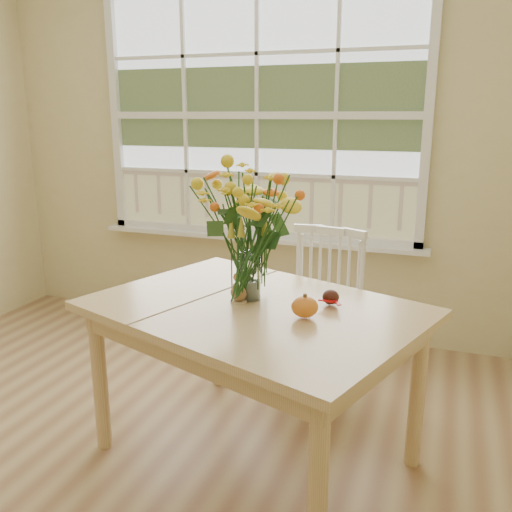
% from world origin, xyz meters
% --- Properties ---
extents(wall_back, '(4.00, 0.02, 2.70)m').
position_xyz_m(wall_back, '(0.00, 2.25, 1.35)').
color(wall_back, beige).
rests_on(wall_back, floor).
extents(window, '(2.42, 0.12, 1.74)m').
position_xyz_m(window, '(0.00, 2.21, 1.53)').
color(window, silver).
rests_on(window, wall_back).
extents(dining_table, '(1.64, 1.40, 0.75)m').
position_xyz_m(dining_table, '(0.53, 0.71, 0.65)').
color(dining_table, tan).
rests_on(dining_table, floor).
extents(windsor_chair, '(0.49, 0.47, 0.92)m').
position_xyz_m(windsor_chair, '(0.67, 1.46, 0.52)').
color(windsor_chair, white).
rests_on(windsor_chair, floor).
extents(flower_vase, '(0.46, 0.46, 0.54)m').
position_xyz_m(flower_vase, '(0.48, 0.78, 1.07)').
color(flower_vase, white).
rests_on(flower_vase, dining_table).
extents(pumpkin, '(0.11, 0.11, 0.09)m').
position_xyz_m(pumpkin, '(0.78, 0.64, 0.79)').
color(pumpkin, '#CE6818').
rests_on(pumpkin, dining_table).
extents(turkey_figurine, '(0.11, 0.11, 0.11)m').
position_xyz_m(turkey_figurine, '(0.45, 0.72, 0.79)').
color(turkey_figurine, '#CCB78C').
rests_on(turkey_figurine, dining_table).
extents(dark_gourd, '(0.13, 0.12, 0.07)m').
position_xyz_m(dark_gourd, '(0.85, 0.83, 0.78)').
color(dark_gourd, '#38160F').
rests_on(dark_gourd, dining_table).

